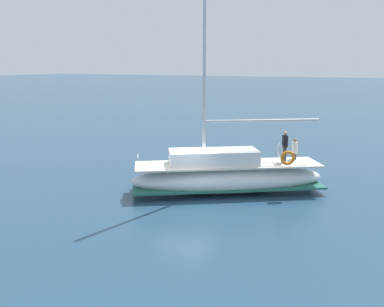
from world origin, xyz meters
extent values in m
plane|color=navy|center=(0.00, 0.00, 0.00)|extent=(400.00, 400.00, 0.00)
ellipsoid|color=silver|center=(1.68, -1.42, 0.70)|extent=(7.39, 9.28, 1.40)
cube|color=#236656|center=(1.68, -1.42, 0.39)|extent=(7.31, 9.14, 0.10)
cube|color=beige|center=(1.68, -1.42, 1.44)|extent=(6.97, 8.78, 0.08)
cube|color=silver|center=(1.27, -0.82, 1.83)|extent=(3.82, 4.52, 0.70)
cylinder|color=silver|center=(1.00, -0.43, 7.26)|extent=(0.16, 0.16, 11.57)
cylinder|color=#B7B7BC|center=(2.62, -2.80, 3.60)|extent=(3.35, 4.82, 0.12)
cylinder|color=silver|center=(-0.81, 2.23, 1.95)|extent=(0.78, 0.56, 0.06)
torus|color=orange|center=(2.19, -4.26, 1.95)|extent=(0.51, 0.66, 0.70)
cylinder|color=#33333D|center=(3.30, -3.80, 1.88)|extent=(0.20, 0.20, 0.80)
cube|color=black|center=(3.30, -3.80, 2.56)|extent=(0.38, 0.35, 0.56)
sphere|color=tan|center=(3.30, -3.80, 2.95)|extent=(0.20, 0.20, 0.20)
cylinder|color=black|center=(3.12, -3.92, 2.51)|extent=(0.09, 0.09, 0.50)
cylinder|color=black|center=(3.48, -3.67, 2.51)|extent=(0.09, 0.09, 0.50)
cylinder|color=#33333D|center=(4.16, -4.08, 1.66)|extent=(0.20, 0.20, 0.35)
cube|color=white|center=(4.16, -4.08, 2.11)|extent=(0.38, 0.35, 0.56)
sphere|color=#9E7051|center=(4.16, -4.08, 2.50)|extent=(0.20, 0.20, 0.20)
cylinder|color=white|center=(3.98, -4.20, 2.06)|extent=(0.09, 0.09, 0.50)
cylinder|color=white|center=(4.34, -3.96, 2.06)|extent=(0.09, 0.09, 0.50)
torus|color=silver|center=(3.17, -3.60, 2.10)|extent=(0.66, 0.48, 0.76)
camera|label=1|loc=(-17.88, -9.61, 6.32)|focal=41.02mm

